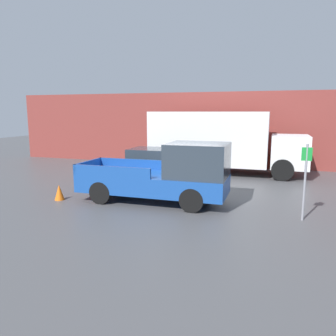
{
  "coord_description": "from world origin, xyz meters",
  "views": [
    {
      "loc": [
        3.13,
        -11.63,
        3.29
      ],
      "look_at": [
        -0.74,
        0.47,
        1.11
      ],
      "focal_mm": 35.0,
      "sensor_mm": 36.0,
      "label": 1
    }
  ],
  "objects_px": {
    "parking_sign": "(305,178)",
    "newspaper_box": "(277,160)",
    "pickup_truck": "(167,175)",
    "car": "(155,167)",
    "delivery_truck": "(219,140)",
    "traffic_cone": "(59,192)"
  },
  "relations": [
    {
      "from": "parking_sign",
      "to": "newspaper_box",
      "type": "bearing_deg",
      "value": 94.46
    },
    {
      "from": "pickup_truck",
      "to": "traffic_cone",
      "type": "distance_m",
      "value": 4.17
    },
    {
      "from": "parking_sign",
      "to": "newspaper_box",
      "type": "height_order",
      "value": "parking_sign"
    },
    {
      "from": "car",
      "to": "newspaper_box",
      "type": "distance_m",
      "value": 7.84
    },
    {
      "from": "car",
      "to": "delivery_truck",
      "type": "height_order",
      "value": "delivery_truck"
    },
    {
      "from": "delivery_truck",
      "to": "newspaper_box",
      "type": "bearing_deg",
      "value": 35.26
    },
    {
      "from": "newspaper_box",
      "to": "car",
      "type": "bearing_deg",
      "value": -133.13
    },
    {
      "from": "car",
      "to": "parking_sign",
      "type": "relative_size",
      "value": 1.85
    },
    {
      "from": "car",
      "to": "parking_sign",
      "type": "xyz_separation_m",
      "value": [
        6.07,
        -3.45,
        0.51
      ]
    },
    {
      "from": "car",
      "to": "traffic_cone",
      "type": "xyz_separation_m",
      "value": [
        -2.51,
        -3.69,
        -0.53
      ]
    },
    {
      "from": "pickup_truck",
      "to": "delivery_truck",
      "type": "bearing_deg",
      "value": 82.27
    },
    {
      "from": "car",
      "to": "delivery_truck",
      "type": "relative_size",
      "value": 0.53
    },
    {
      "from": "parking_sign",
      "to": "newspaper_box",
      "type": "xyz_separation_m",
      "value": [
        -0.72,
        9.17,
        -0.77
      ]
    },
    {
      "from": "pickup_truck",
      "to": "parking_sign",
      "type": "distance_m",
      "value": 4.63
    },
    {
      "from": "car",
      "to": "pickup_truck",
      "type": "bearing_deg",
      "value": -61.87
    },
    {
      "from": "delivery_truck",
      "to": "newspaper_box",
      "type": "xyz_separation_m",
      "value": [
        2.99,
        2.11,
        -1.23
      ]
    },
    {
      "from": "car",
      "to": "newspaper_box",
      "type": "relative_size",
      "value": 3.9
    },
    {
      "from": "pickup_truck",
      "to": "car",
      "type": "distance_m",
      "value": 3.18
    },
    {
      "from": "delivery_truck",
      "to": "parking_sign",
      "type": "height_order",
      "value": "delivery_truck"
    },
    {
      "from": "pickup_truck",
      "to": "newspaper_box",
      "type": "distance_m",
      "value": 9.36
    },
    {
      "from": "pickup_truck",
      "to": "delivery_truck",
      "type": "relative_size",
      "value": 0.67
    },
    {
      "from": "pickup_truck",
      "to": "newspaper_box",
      "type": "height_order",
      "value": "pickup_truck"
    }
  ]
}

